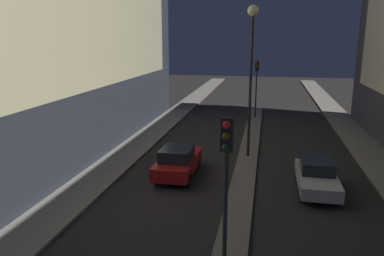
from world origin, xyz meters
TOP-DOWN VIEW (x-y plane):
  - median_strip at (0.00, 17.11)m, footprint 1.17×32.22m
  - traffic_light_near at (0.00, 4.46)m, footprint 0.32×0.42m
  - traffic_light_mid at (0.00, 28.58)m, footprint 0.32×0.42m
  - street_lamp at (0.00, 17.01)m, footprint 0.63×0.63m
  - car_left_lane at (-3.46, 13.29)m, footprint 1.83×4.24m
  - car_right_lane at (3.46, 12.69)m, footprint 1.75×4.19m

SIDE VIEW (x-z plane):
  - median_strip at x=0.00m, z-range 0.00..0.14m
  - car_right_lane at x=3.46m, z-range 0.01..1.47m
  - car_left_lane at x=-3.46m, z-range 0.00..1.58m
  - traffic_light_near at x=0.00m, z-range 1.29..6.29m
  - traffic_light_mid at x=0.00m, z-range 1.29..6.29m
  - street_lamp at x=0.00m, z-range 2.21..10.94m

